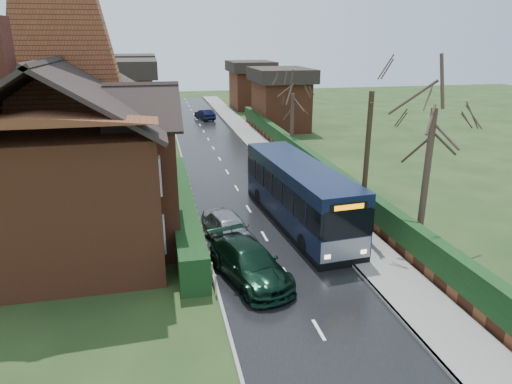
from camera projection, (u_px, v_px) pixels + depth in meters
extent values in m
plane|color=#394E21|center=(274.00, 254.00, 21.22)|extent=(140.00, 140.00, 0.00)
cube|color=black|center=(237.00, 188.00, 30.46)|extent=(6.00, 100.00, 0.02)
cube|color=slate|center=(297.00, 183.00, 31.31)|extent=(2.50, 100.00, 0.14)
cube|color=gray|center=(281.00, 184.00, 31.07)|extent=(0.12, 100.00, 0.14)
cube|color=gray|center=(191.00, 191.00, 29.83)|extent=(0.12, 100.00, 0.10)
cube|color=black|center=(182.00, 207.00, 24.79)|extent=(1.20, 16.00, 1.60)
cube|color=brown|center=(319.00, 179.00, 31.56)|extent=(0.30, 50.00, 0.60)
cube|color=black|center=(320.00, 166.00, 31.27)|extent=(0.60, 50.00, 1.20)
cube|color=brown|center=(78.00, 174.00, 23.04)|extent=(8.00, 14.00, 6.00)
cube|color=brown|center=(149.00, 188.00, 20.98)|extent=(2.50, 4.00, 6.00)
cube|color=brown|center=(94.00, 44.00, 24.96)|extent=(0.90, 1.40, 2.20)
cube|color=silver|center=(164.00, 232.00, 19.69)|extent=(0.08, 1.20, 1.60)
cube|color=black|center=(165.00, 232.00, 19.70)|extent=(0.03, 0.95, 1.35)
cube|color=silver|center=(160.00, 174.00, 18.86)|extent=(0.08, 1.20, 1.60)
cube|color=black|center=(161.00, 174.00, 18.86)|extent=(0.03, 0.95, 1.35)
cube|color=silver|center=(162.00, 201.00, 23.39)|extent=(0.08, 1.20, 1.60)
cube|color=black|center=(162.00, 201.00, 23.40)|extent=(0.03, 0.95, 1.35)
cube|color=silver|center=(158.00, 152.00, 22.56)|extent=(0.08, 1.20, 1.60)
cube|color=black|center=(159.00, 152.00, 22.56)|extent=(0.03, 0.95, 1.35)
cube|color=silver|center=(160.00, 179.00, 27.09)|extent=(0.08, 1.20, 1.60)
cube|color=black|center=(161.00, 179.00, 27.10)|extent=(0.03, 0.95, 1.35)
cube|color=silver|center=(157.00, 136.00, 26.26)|extent=(0.08, 1.20, 1.60)
cube|color=black|center=(158.00, 136.00, 26.26)|extent=(0.03, 0.95, 1.35)
cube|color=silver|center=(159.00, 168.00, 29.40)|extent=(0.08, 1.20, 1.60)
cube|color=black|center=(160.00, 168.00, 29.41)|extent=(0.03, 0.95, 1.35)
cube|color=silver|center=(157.00, 128.00, 28.57)|extent=(0.08, 1.20, 1.60)
cube|color=black|center=(157.00, 128.00, 28.58)|extent=(0.03, 0.95, 1.35)
cube|color=black|center=(298.00, 207.00, 24.51)|extent=(3.33, 11.05, 1.13)
cube|color=black|center=(299.00, 187.00, 24.14)|extent=(3.35, 11.05, 1.19)
cube|color=black|center=(299.00, 170.00, 23.85)|extent=(3.33, 11.05, 0.65)
cube|color=black|center=(298.00, 220.00, 24.75)|extent=(3.33, 11.05, 0.35)
cube|color=gray|center=(345.00, 249.00, 19.63)|extent=(2.38, 0.31, 0.99)
cube|color=black|center=(347.00, 224.00, 19.23)|extent=(2.23, 0.26, 1.29)
cube|color=black|center=(349.00, 207.00, 18.97)|extent=(1.73, 0.22, 0.35)
cube|color=#FF8C00|center=(349.00, 207.00, 18.94)|extent=(1.36, 0.15, 0.22)
cube|color=black|center=(345.00, 264.00, 19.84)|extent=(2.43, 0.33, 0.30)
cube|color=#FFF2CC|center=(327.00, 257.00, 19.40)|extent=(0.28, 0.07, 0.18)
cube|color=#FFF2CC|center=(364.00, 252.00, 19.88)|extent=(0.28, 0.07, 0.18)
cylinder|color=black|center=(304.00, 243.00, 21.19)|extent=(0.35, 0.97, 0.95)
cylinder|color=black|center=(347.00, 238.00, 21.81)|extent=(0.35, 0.97, 0.95)
cylinder|color=black|center=(259.00, 196.00, 27.49)|extent=(0.35, 0.97, 0.95)
cylinder|color=black|center=(294.00, 193.00, 28.11)|extent=(0.35, 0.97, 0.95)
imported|color=#9E9EA3|center=(229.00, 229.00, 22.19)|extent=(2.60, 4.59, 1.47)
imported|color=black|center=(250.00, 263.00, 18.78)|extent=(3.28, 5.43, 1.47)
imported|color=black|center=(205.00, 115.00, 55.92)|extent=(2.36, 4.05, 1.26)
cylinder|color=slate|center=(335.00, 218.00, 22.11)|extent=(0.07, 0.07, 2.50)
cube|color=silver|center=(336.00, 197.00, 21.76)|extent=(0.08, 0.38, 0.29)
cube|color=silver|center=(336.00, 204.00, 21.88)|extent=(0.07, 0.34, 0.25)
cylinder|color=black|center=(366.00, 167.00, 22.02)|extent=(0.25, 0.25, 7.23)
cube|color=black|center=(371.00, 102.00, 21.03)|extent=(0.46, 0.88, 0.08)
cylinder|color=#3D2D24|center=(426.00, 179.00, 21.29)|extent=(0.32, 0.32, 6.59)
cylinder|color=#392922|center=(292.00, 126.00, 37.66)|extent=(0.29, 0.29, 5.30)
cylinder|color=#362A20|center=(58.00, 124.00, 34.28)|extent=(0.31, 0.31, 6.84)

